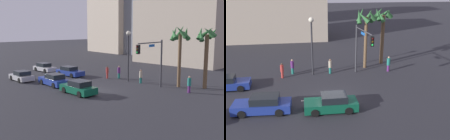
# 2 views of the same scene
# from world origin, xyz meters

# --- Properties ---
(ground_plane) EXTENTS (220.00, 220.00, 0.00)m
(ground_plane) POSITION_xyz_m (0.00, 0.00, 0.00)
(ground_plane) COLOR #28282D
(lane_stripe_0) EXTENTS (2.48, 0.14, 0.01)m
(lane_stripe_0) POSITION_xyz_m (-18.00, 0.00, 0.01)
(lane_stripe_0) COLOR silver
(lane_stripe_0) RESTS_ON ground_plane
(lane_stripe_1) EXTENTS (1.99, 0.14, 0.01)m
(lane_stripe_1) POSITION_xyz_m (-11.12, 0.00, 0.01)
(lane_stripe_1) COLOR silver
(lane_stripe_1) RESTS_ON ground_plane
(lane_stripe_2) EXTENTS (2.13, 0.14, 0.01)m
(lane_stripe_2) POSITION_xyz_m (-7.31, 0.00, 0.01)
(lane_stripe_2) COLOR silver
(lane_stripe_2) RESTS_ON ground_plane
(lane_stripe_3) EXTENTS (2.35, 0.14, 0.01)m
(lane_stripe_3) POSITION_xyz_m (-1.53, 0.00, 0.01)
(lane_stripe_3) COLOR silver
(lane_stripe_3) RESTS_ON ground_plane
(car_0) EXTENTS (4.69, 2.06, 1.43)m
(car_0) POSITION_xyz_m (-5.75, -1.62, 0.66)
(car_0) COLOR navy
(car_0) RESTS_ON ground_plane
(car_1) EXTENTS (4.35, 1.96, 1.44)m
(car_1) POSITION_xyz_m (-0.23, -2.15, 0.66)
(car_1) COLOR #0F5138
(car_1) RESTS_ON ground_plane
(car_2) EXTENTS (4.54, 2.09, 1.36)m
(car_2) POSITION_xyz_m (-9.93, 3.68, 0.63)
(car_2) COLOR navy
(car_2) RESTS_ON ground_plane
(car_3) EXTENTS (4.37, 1.93, 1.32)m
(car_3) POSITION_xyz_m (-16.19, 3.27, 0.61)
(car_3) COLOR #B7B7BC
(car_3) RESTS_ON ground_plane
(car_4) EXTENTS (4.01, 2.02, 1.32)m
(car_4) POSITION_xyz_m (-11.25, -3.04, 0.61)
(car_4) COLOR #B7B7BC
(car_4) RESTS_ON ground_plane
(traffic_signal) EXTENTS (0.75, 5.07, 5.52)m
(traffic_signal) POSITION_xyz_m (3.90, 5.09, 3.78)
(traffic_signal) COLOR #38383D
(traffic_signal) RESTS_ON ground_plane
(streetlamp) EXTENTS (0.56, 0.56, 6.48)m
(streetlamp) POSITION_xyz_m (-1.30, 6.70, 4.51)
(streetlamp) COLOR #2D2D33
(streetlamp) RESTS_ON ground_plane
(pedestrian_0) EXTENTS (0.44, 0.44, 1.73)m
(pedestrian_0) POSITION_xyz_m (-3.58, 7.33, 0.90)
(pedestrian_0) COLOR #1E7266
(pedestrian_0) RESTS_ON ground_plane
(pedestrian_1) EXTENTS (0.41, 0.41, 1.80)m
(pedestrian_1) POSITION_xyz_m (7.58, 6.66, 0.94)
(pedestrian_1) COLOR #59266B
(pedestrian_1) RESTS_ON ground_plane
(pedestrian_2) EXTENTS (0.49, 0.49, 1.72)m
(pedestrian_2) POSITION_xyz_m (0.70, 6.86, 0.90)
(pedestrian_2) COLOR #1E7266
(pedestrian_2) RESTS_ON ground_plane
(pedestrian_3) EXTENTS (0.41, 0.41, 1.69)m
(pedestrian_3) POSITION_xyz_m (-4.67, 6.16, 0.88)
(pedestrian_3) COLOR #BF3833
(pedestrian_3) RESTS_ON ground_plane
(palm_tree_0) EXTENTS (2.46, 2.61, 7.23)m
(palm_tree_0) POSITION_xyz_m (5.11, 8.41, 5.53)
(palm_tree_0) COLOR brown
(palm_tree_0) RESTS_ON ground_plane
(palm_tree_1) EXTENTS (2.47, 2.61, 7.13)m
(palm_tree_1) POSITION_xyz_m (7.64, 9.89, 5.29)
(palm_tree_1) COLOR brown
(palm_tree_1) RESTS_ON ground_plane
(building_0) EXTENTS (17.41, 10.67, 12.24)m
(building_0) POSITION_xyz_m (-6.49, 28.31, 6.12)
(building_0) COLOR #B2A38E
(building_0) RESTS_ON ground_plane
(building_3) EXTENTS (20.32, 13.10, 17.04)m
(building_3) POSITION_xyz_m (-31.29, 39.77, 8.52)
(building_3) COLOR slate
(building_3) RESTS_ON ground_plane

